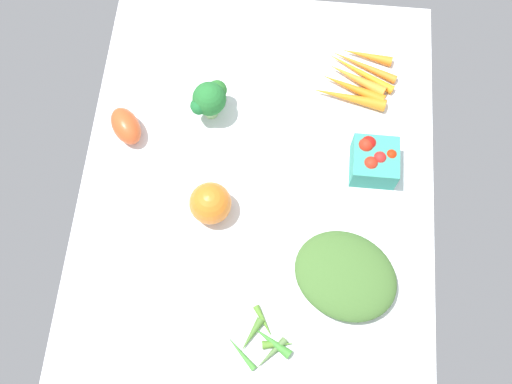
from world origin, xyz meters
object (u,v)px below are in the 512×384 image
object	(u,v)px
roma_tomato	(126,126)
leafy_greens_clump	(346,276)
carrot_bunch	(356,80)
okra_pile	(264,342)
berry_basket	(374,160)
heirloom_tomato_orange	(210,203)
broccoli_head	(209,99)

from	to	relation	value
roma_tomato	leafy_greens_clump	bearing A→B (deg)	-155.35
carrot_bunch	okra_pile	bearing A→B (deg)	165.27
okra_pile	leafy_greens_clump	world-z (taller)	leafy_greens_clump
berry_basket	heirloom_tomato_orange	size ratio (longest dim) A/B	1.10
okra_pile	leafy_greens_clump	xyz separation A→B (cm)	(14.09, -15.04, 2.01)
berry_basket	roma_tomato	bearing A→B (deg)	86.14
berry_basket	roma_tomato	xyz separation A→B (cm)	(3.65, 54.09, -1.01)
roma_tomato	okra_pile	size ratio (longest dim) A/B	0.68
carrot_bunch	okra_pile	distance (cm)	62.37
berry_basket	leafy_greens_clump	xyz separation A→B (cm)	(-25.34, 4.87, -1.06)
broccoli_head	okra_pile	world-z (taller)	broccoli_head
berry_basket	leafy_greens_clump	bearing A→B (deg)	169.12
heirloom_tomato_orange	leafy_greens_clump	size ratio (longest dim) A/B	0.42
heirloom_tomato_orange	broccoli_head	bearing A→B (deg)	7.05
heirloom_tomato_orange	okra_pile	size ratio (longest dim) A/B	0.64
broccoli_head	heirloom_tomato_orange	distance (cm)	23.50
berry_basket	heirloom_tomato_orange	world-z (taller)	heirloom_tomato_orange
okra_pile	broccoli_head	bearing A→B (deg)	18.24
broccoli_head	heirloom_tomato_orange	xyz separation A→B (cm)	(-23.26, -2.88, -1.70)
carrot_bunch	berry_basket	distance (cm)	21.45
berry_basket	heirloom_tomato_orange	xyz separation A→B (cm)	(-13.09, 33.37, 0.49)
leafy_greens_clump	heirloom_tomato_orange	bearing A→B (deg)	66.74
carrot_bunch	broccoli_head	world-z (taller)	broccoli_head
broccoli_head	leafy_greens_clump	xyz separation A→B (cm)	(-35.51, -31.38, -3.25)
roma_tomato	carrot_bunch	bearing A→B (deg)	-105.83
carrot_bunch	leafy_greens_clump	distance (cm)	46.27
roma_tomato	heirloom_tomato_orange	bearing A→B (deg)	-163.79
berry_basket	leafy_greens_clump	size ratio (longest dim) A/B	0.46
broccoli_head	berry_basket	size ratio (longest dim) A/B	1.06
berry_basket	okra_pile	bearing A→B (deg)	153.21
leafy_greens_clump	broccoli_head	bearing A→B (deg)	41.46
carrot_bunch	broccoli_head	bearing A→B (deg)	108.42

